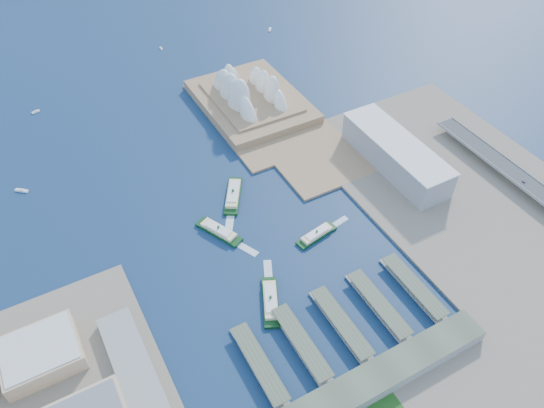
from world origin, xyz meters
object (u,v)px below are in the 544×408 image
opera_house (251,86)px  ferry_b (233,193)px  ferry_d (317,233)px  ferry_c (270,300)px  ferry_a (219,230)px  car_c (523,182)px  toaster_building (395,154)px

opera_house → ferry_b: (-102.08, -153.52, -26.28)m
ferry_b → ferry_d: bearing=-30.6°
opera_house → ferry_c: (-134.80, -301.48, -26.62)m
ferry_a → car_c: size_ratio=11.80×
ferry_c → car_c: bearing=-155.4°
ferry_d → toaster_building: bearing=-80.5°
toaster_building → ferry_d: bearing=-160.3°
opera_house → ferry_b: bearing=-123.6°
opera_house → ferry_b: 186.23m
toaster_building → ferry_c: 247.11m
ferry_c → car_c: (325.80, -3.14, 10.15)m
ferry_b → ferry_c: 151.53m
ferry_d → car_c: car_c is taller
ferry_a → ferry_b: bearing=23.3°
ferry_c → ferry_d: bearing=-123.5°
ferry_a → car_c: 348.40m
opera_house → ferry_b: size_ratio=2.97×
ferry_d → car_c: size_ratio=10.38×
opera_house → car_c: bearing=-57.9°
opera_house → ferry_d: size_ratio=3.70×
toaster_building → ferry_d: size_ratio=3.19×
ferry_a → ferry_c: size_ratio=0.97×
opera_house → ferry_b: opera_house is taller
ferry_d → opera_house: bearing=-21.8°
opera_house → toaster_building: 219.62m
ferry_b → ferry_d: 109.58m
opera_house → ferry_a: bearing=-125.5°
ferry_d → car_c: (242.22, -54.04, 10.93)m
ferry_a → ferry_b: (37.85, 42.66, 0.49)m
opera_house → ferry_c: opera_house is taller
toaster_building → ferry_d: 150.84m
ferry_b → ferry_a: bearing=-99.8°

